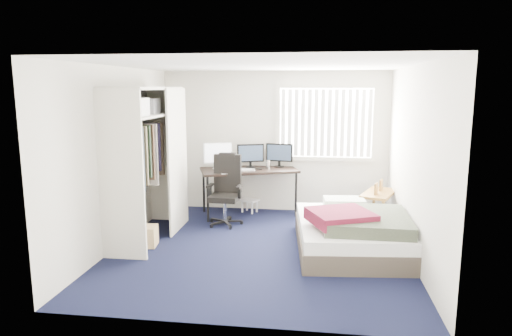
{
  "coord_description": "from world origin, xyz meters",
  "views": [
    {
      "loc": [
        0.76,
        -6.0,
        2.21
      ],
      "look_at": [
        -0.1,
        0.4,
        1.07
      ],
      "focal_mm": 32.0,
      "sensor_mm": 36.0,
      "label": 1
    }
  ],
  "objects_px": {
    "desk": "(249,168)",
    "bed": "(352,231)",
    "nightstand": "(379,196)",
    "office_chair": "(226,197)"
  },
  "relations": [
    {
      "from": "desk",
      "to": "bed",
      "type": "xyz_separation_m",
      "value": [
        1.68,
        -1.63,
        -0.56
      ]
    },
    {
      "from": "desk",
      "to": "nightstand",
      "type": "bearing_deg",
      "value": -12.6
    },
    {
      "from": "office_chair",
      "to": "bed",
      "type": "relative_size",
      "value": 0.56
    },
    {
      "from": "office_chair",
      "to": "bed",
      "type": "height_order",
      "value": "office_chair"
    },
    {
      "from": "bed",
      "to": "office_chair",
      "type": "bearing_deg",
      "value": 152.78
    },
    {
      "from": "desk",
      "to": "office_chair",
      "type": "relative_size",
      "value": 1.56
    },
    {
      "from": "desk",
      "to": "bed",
      "type": "distance_m",
      "value": 2.41
    },
    {
      "from": "office_chair",
      "to": "bed",
      "type": "xyz_separation_m",
      "value": [
        1.97,
        -1.01,
        -0.17
      ]
    },
    {
      "from": "desk",
      "to": "office_chair",
      "type": "height_order",
      "value": "desk"
    },
    {
      "from": "office_chair",
      "to": "nightstand",
      "type": "relative_size",
      "value": 1.25
    }
  ]
}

